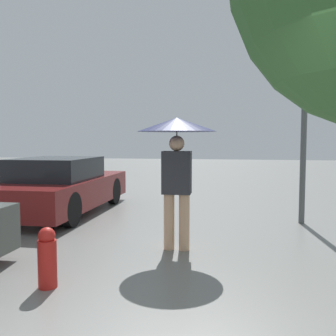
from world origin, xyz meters
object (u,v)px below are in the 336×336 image
at_px(parked_car_farthest, 61,187).
at_px(fire_hydrant, 47,258).
at_px(street_lamp, 306,58).
at_px(pedestrian, 177,144).

bearing_deg(parked_car_farthest, fire_hydrant, -66.08).
distance_m(parked_car_farthest, street_lamp, 5.79).
height_order(street_lamp, fire_hydrant, street_lamp).
bearing_deg(pedestrian, fire_hydrant, -125.78).
bearing_deg(pedestrian, street_lamp, 45.20).
relative_size(parked_car_farthest, street_lamp, 0.91).
bearing_deg(street_lamp, pedestrian, -134.80).
bearing_deg(fire_hydrant, pedestrian, 54.22).
height_order(pedestrian, street_lamp, street_lamp).
bearing_deg(parked_car_farthest, street_lamp, -1.92).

